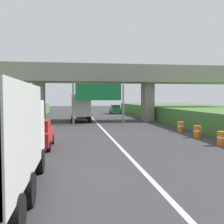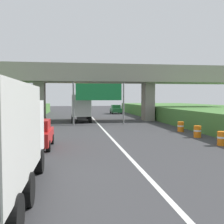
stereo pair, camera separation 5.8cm
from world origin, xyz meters
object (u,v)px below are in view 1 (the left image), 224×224
object	(u,v)px
construction_barrel_3	(222,138)
construction_barrel_4	(197,131)
car_green	(115,109)
car_red	(36,134)
construction_barrel_5	(181,127)
truck_orange	(81,106)
overhead_highway_sign	(99,94)
speed_limit_sign	(11,119)

from	to	relation	value
construction_barrel_3	construction_barrel_4	bearing A→B (deg)	89.07
car_green	construction_barrel_4	size ratio (longest dim) A/B	4.56
car_red	construction_barrel_5	distance (m)	13.36
construction_barrel_3	truck_orange	bearing A→B (deg)	113.93
overhead_highway_sign	truck_orange	xyz separation A→B (m)	(-1.89, 4.80, -1.53)
construction_barrel_5	construction_barrel_3	bearing A→B (deg)	-91.40
overhead_highway_sign	truck_orange	size ratio (longest dim) A/B	0.81
speed_limit_sign	car_green	distance (m)	32.47
overhead_highway_sign	speed_limit_sign	distance (m)	12.22
truck_orange	construction_barrel_3	xyz separation A→B (m)	(8.46, -19.06, -1.47)
overhead_highway_sign	car_red	world-z (taller)	overhead_highway_sign
construction_barrel_3	construction_barrel_5	world-z (taller)	same
overhead_highway_sign	car_green	size ratio (longest dim) A/B	1.43
speed_limit_sign	car_red	xyz separation A→B (m)	(2.34, -3.98, -0.62)
car_red	construction_barrel_5	size ratio (longest dim) A/B	4.56
construction_barrel_3	construction_barrel_4	size ratio (longest dim) A/B	1.00
truck_orange	construction_barrel_4	world-z (taller)	truck_orange
truck_orange	construction_barrel_3	distance (m)	20.90
car_red	construction_barrel_5	world-z (taller)	car_red
construction_barrel_5	speed_limit_sign	bearing A→B (deg)	-170.85
construction_barrel_4	truck_orange	bearing A→B (deg)	118.69
car_red	construction_barrel_5	xyz separation A→B (m)	(11.79, 6.25, -0.40)
speed_limit_sign	car_red	size ratio (longest dim) A/B	0.54
overhead_highway_sign	car_red	xyz separation A→B (m)	(-5.06, -13.50, -2.60)
overhead_highway_sign	construction_barrel_3	bearing A→B (deg)	-65.29
car_red	construction_barrel_3	distance (m)	11.65
overhead_highway_sign	construction_barrel_5	distance (m)	10.34
overhead_highway_sign	car_green	distance (m)	21.21
construction_barrel_3	car_green	bearing A→B (deg)	92.31
construction_barrel_3	construction_barrel_5	xyz separation A→B (m)	(0.17, 7.01, 0.00)
truck_orange	speed_limit_sign	bearing A→B (deg)	-111.03
overhead_highway_sign	car_green	xyz separation A→B (m)	(5.16, 20.41, -2.60)
construction_barrel_4	car_red	bearing A→B (deg)	-166.75
construction_barrel_4	construction_barrel_5	world-z (taller)	same
truck_orange	construction_barrel_5	xyz separation A→B (m)	(8.63, -12.05, -1.47)
overhead_highway_sign	construction_barrel_3	xyz separation A→B (m)	(6.56, -14.26, -3.00)
truck_orange	construction_barrel_3	bearing A→B (deg)	-66.07
speed_limit_sign	construction_barrel_4	size ratio (longest dim) A/B	2.48
truck_orange	construction_barrel_4	bearing A→B (deg)	-61.31
speed_limit_sign	construction_barrel_3	world-z (taller)	speed_limit_sign
speed_limit_sign	construction_barrel_3	bearing A→B (deg)	-18.73
construction_barrel_4	construction_barrel_3	bearing A→B (deg)	-90.93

